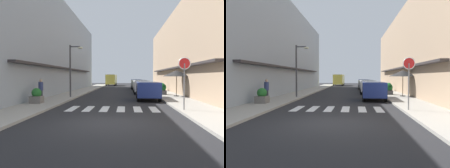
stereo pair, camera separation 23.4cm
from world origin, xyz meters
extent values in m
plane|color=#232326|center=(0.00, 15.16, 0.00)|extent=(83.37, 83.37, 0.00)
cube|color=#9E998E|center=(-4.82, 15.16, 0.06)|extent=(2.51, 53.05, 0.12)
cube|color=#9E998E|center=(4.82, 15.16, 0.06)|extent=(2.51, 53.05, 0.12)
cube|color=#939EA8|center=(-8.57, 16.05, 5.15)|extent=(5.00, 36.11, 10.30)
cube|color=#332D2D|center=(-5.82, 16.05, 2.80)|extent=(0.50, 25.27, 0.16)
cube|color=tan|center=(8.57, 16.05, 4.65)|extent=(5.00, 36.11, 9.29)
cube|color=#332D2D|center=(5.82, 16.05, 2.80)|extent=(0.50, 25.27, 0.16)
cube|color=silver|center=(-2.38, 3.84, 0.01)|extent=(0.45, 2.20, 0.01)
cube|color=silver|center=(-1.43, 3.84, 0.01)|extent=(0.45, 2.20, 0.01)
cube|color=silver|center=(-0.48, 3.84, 0.01)|extent=(0.45, 2.20, 0.01)
cube|color=silver|center=(0.47, 3.84, 0.01)|extent=(0.45, 2.20, 0.01)
cube|color=silver|center=(1.42, 3.84, 0.01)|extent=(0.45, 2.20, 0.01)
cube|color=silver|center=(2.38, 3.84, 0.01)|extent=(0.45, 2.20, 0.01)
cube|color=navy|center=(2.52, 9.01, 0.89)|extent=(1.86, 4.17, 1.13)
cube|color=black|center=(2.52, 8.80, 1.19)|extent=(1.53, 2.35, 0.56)
cylinder|color=black|center=(1.76, 10.39, 0.32)|extent=(0.24, 0.65, 0.64)
cylinder|color=black|center=(3.35, 10.35, 0.32)|extent=(0.24, 0.65, 0.64)
cylinder|color=black|center=(1.69, 7.67, 0.32)|extent=(0.24, 0.65, 0.64)
cylinder|color=black|center=(3.28, 7.63, 0.32)|extent=(0.24, 0.65, 0.64)
cube|color=silver|center=(2.52, 15.64, 0.89)|extent=(1.76, 4.39, 1.13)
cube|color=black|center=(2.52, 15.42, 1.19)|extent=(1.48, 2.46, 0.56)
cylinder|color=black|center=(1.73, 17.09, 0.32)|extent=(0.22, 0.64, 0.64)
cylinder|color=black|center=(3.32, 17.08, 0.32)|extent=(0.22, 0.64, 0.64)
cylinder|color=black|center=(1.72, 14.20, 0.32)|extent=(0.22, 0.64, 0.64)
cylinder|color=black|center=(3.31, 14.19, 0.32)|extent=(0.22, 0.64, 0.64)
cube|color=#4C5156|center=(2.52, 21.61, 0.89)|extent=(1.94, 4.52, 1.13)
cube|color=black|center=(2.52, 21.39, 1.19)|extent=(1.58, 2.55, 0.56)
cylinder|color=black|center=(1.66, 23.04, 0.32)|extent=(0.25, 0.65, 0.64)
cylinder|color=black|center=(3.25, 23.11, 0.32)|extent=(0.25, 0.65, 0.64)
cylinder|color=black|center=(1.79, 20.11, 0.32)|extent=(0.25, 0.65, 0.64)
cylinder|color=black|center=(3.37, 20.18, 0.32)|extent=(0.25, 0.65, 0.64)
cube|color=navy|center=(2.52, 27.84, 0.89)|extent=(1.89, 4.16, 1.13)
cube|color=black|center=(2.52, 27.64, 1.19)|extent=(1.55, 2.34, 0.56)
cylinder|color=black|center=(1.77, 29.22, 0.32)|extent=(0.24, 0.65, 0.64)
cylinder|color=black|center=(3.36, 29.17, 0.32)|extent=(0.24, 0.65, 0.64)
cylinder|color=black|center=(1.68, 26.52, 0.32)|extent=(0.24, 0.65, 0.64)
cylinder|color=black|center=(3.27, 26.46, 0.32)|extent=(0.24, 0.65, 0.64)
cube|color=#D8CC4C|center=(-2.37, 37.82, 1.34)|extent=(2.15, 5.47, 2.03)
cube|color=black|center=(-2.37, 37.55, 2.09)|extent=(1.75, 3.08, 0.56)
cylinder|color=black|center=(-3.20, 39.64, 0.32)|extent=(0.24, 0.65, 0.64)
cylinder|color=black|center=(-1.41, 39.57, 0.32)|extent=(0.24, 0.65, 0.64)
cylinder|color=black|center=(-3.33, 36.07, 0.32)|extent=(0.24, 0.65, 0.64)
cylinder|color=black|center=(-1.54, 36.01, 0.32)|extent=(0.24, 0.65, 0.64)
cylinder|color=slate|center=(3.85, 3.02, 1.35)|extent=(0.07, 0.07, 2.47)
cylinder|color=red|center=(3.85, 3.02, 2.59)|extent=(0.64, 0.03, 0.64)
torus|color=white|center=(3.85, 3.02, 2.59)|extent=(0.65, 0.05, 0.65)
cylinder|color=#38383D|center=(-4.11, 9.99, 2.39)|extent=(0.14, 0.14, 4.53)
cylinder|color=#38383D|center=(-3.66, 9.99, 4.50)|extent=(0.90, 0.10, 0.10)
ellipsoid|color=beige|center=(-3.21, 9.99, 4.40)|extent=(0.44, 0.28, 0.20)
cylinder|color=#262626|center=(5.35, 11.29, 0.15)|extent=(0.48, 0.48, 0.06)
cylinder|color=#4C3823|center=(5.35, 11.29, 1.16)|extent=(0.06, 0.06, 2.07)
cone|color=black|center=(5.35, 11.29, 2.19)|extent=(2.51, 2.51, 0.55)
cube|color=slate|center=(-5.19, 5.34, 0.35)|extent=(0.75, 0.75, 0.47)
sphere|color=#236628|center=(-5.19, 5.34, 0.81)|extent=(0.64, 0.64, 0.64)
cube|color=#4C4C4C|center=(4.36, 13.19, 0.32)|extent=(0.81, 0.81, 0.40)
sphere|color=#195623|center=(4.36, 13.19, 0.82)|extent=(0.84, 0.84, 0.84)
cube|color=slate|center=(5.29, 18.81, 0.36)|extent=(0.76, 0.76, 0.49)
sphere|color=#195623|center=(5.29, 18.81, 0.83)|extent=(0.62, 0.62, 0.62)
cylinder|color=#282B33|center=(-5.44, 6.69, 0.50)|extent=(0.26, 0.26, 0.77)
cylinder|color=navy|center=(-5.44, 6.69, 1.19)|extent=(0.34, 0.34, 0.61)
sphere|color=tan|center=(-5.44, 6.69, 1.60)|extent=(0.21, 0.21, 0.21)
camera|label=1|loc=(0.76, -8.64, 1.87)|focal=34.64mm
camera|label=2|loc=(0.99, -8.63, 1.87)|focal=34.64mm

